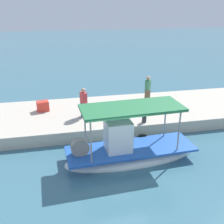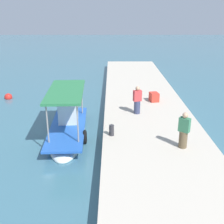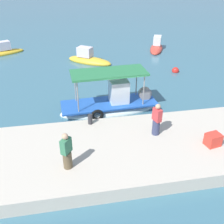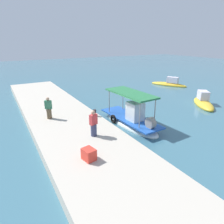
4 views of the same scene
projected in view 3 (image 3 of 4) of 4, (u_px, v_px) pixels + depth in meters
The scene contains 10 objects.
ground_plane at pixel (121, 107), 16.60m from camera, with size 120.00×120.00×0.00m, color #3D6C7D.
dock_quay at pixel (142, 149), 12.31m from camera, with size 36.00×5.19×0.67m, color beige.
main_fishing_boat at pixel (111, 104), 16.03m from camera, with size 6.15×2.17×2.92m.
fisherman_near_bollard at pixel (157, 121), 12.48m from camera, with size 0.46×0.52×1.66m.
fisherman_by_crate at pixel (67, 153), 10.38m from camera, with size 0.52×0.53×1.66m.
mooring_bollard at pixel (90, 119), 13.53m from camera, with size 0.24×0.24×0.54m, color #2D2D33.
cargo_crate at pixel (213, 140), 11.92m from camera, with size 0.66×0.53×0.59m, color red.
marker_buoy at pixel (175, 71), 21.93m from camera, with size 0.59×0.59×0.59m.
moored_boat_mid at pixel (157, 47), 27.50m from camera, with size 2.75×4.20×1.62m.
moored_boat_far at pixel (89, 60), 23.97m from camera, with size 4.38×3.69×1.64m.
Camera 3 is at (-3.12, -14.23, 7.98)m, focal length 41.72 mm.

